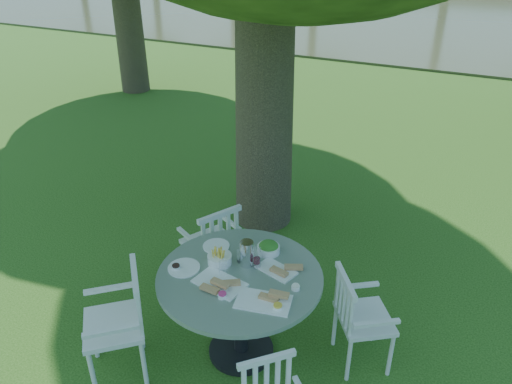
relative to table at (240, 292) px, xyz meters
The scene contains 6 objects.
ground 1.34m from the table, 112.94° to the left, with size 140.00×140.00×0.00m, color #163D0C.
table is the anchor object (origin of this frame).
chair_ne 0.94m from the table, 19.22° to the left, with size 0.60×0.61×0.89m.
chair_nw 0.94m from the table, 132.27° to the left, with size 0.61×0.62×0.93m.
chair_sw 0.92m from the table, 143.34° to the right, with size 0.67×0.68×0.98m.
tableware 0.23m from the table, 113.51° to the left, with size 1.10×0.84×0.22m.
Camera 1 is at (1.90, -3.86, 3.32)m, focal length 35.00 mm.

